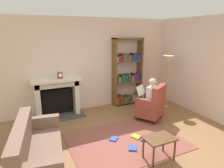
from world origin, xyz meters
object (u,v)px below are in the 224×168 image
Objects in this scene: mantel_clock at (60,75)px; bookshelf at (127,74)px; armchair_reading at (152,105)px; floor_lamp at (168,64)px; seated_reader at (148,97)px; side_table at (159,141)px; sofa_floral at (37,153)px; fireplace at (57,96)px.

mantel_clock is 2.15m from bookshelf.
armchair_reading is at bearing -30.86° from mantel_clock.
floor_lamp is (0.92, -0.80, 0.36)m from bookshelf.
bookshelf is 1.35m from seated_reader.
armchair_reading reaches higher than side_table.
bookshelf is 1.28m from floor_lamp.
sofa_floral is at bearing -112.43° from mantel_clock.
floor_lamp is at bearing 179.94° from armchair_reading.
mantel_clock is 0.14× the size of seated_reader.
sofa_floral is at bearing -143.69° from bookshelf.
seated_reader is at bearing -30.39° from fireplace.
mantel_clock reaches higher than armchair_reading.
bookshelf is 1.51m from armchair_reading.
fireplace is 2.30m from sofa_floral.
armchair_reading is (-0.03, -1.39, -0.57)m from bookshelf.
sofa_floral is (-2.99, -2.19, -0.68)m from bookshelf.
bookshelf is 3.77m from sofa_floral.
side_table is (2.04, -0.66, 0.05)m from sofa_floral.
armchair_reading is 1.73× the size of side_table.
sofa_floral is at bearing -160.43° from floor_lamp.
fireplace is 3.35m from floor_lamp.
side_table is at bearing -108.36° from bookshelf.
floor_lamp reaches higher than fireplace.
bookshelf is at bearing 0.94° from fireplace.
armchair_reading is 1.46m from floor_lamp.
sofa_floral is (-0.75, -2.16, -0.26)m from fireplace.
mantel_clock is 2.38m from sofa_floral.
seated_reader is (2.14, -1.26, 0.04)m from fireplace.
seated_reader is 2.04× the size of side_table.
fireplace is at bearing -62.18° from seated_reader.
sofa_floral is at bearing -109.13° from fireplace.
sofa_floral is 4.28m from floor_lamp.
bookshelf is (2.24, 0.04, 0.42)m from fireplace.
armchair_reading is 1.72m from side_table.
floor_lamp is at bearing -41.01° from bookshelf.
bookshelf is 2.18× the size of armchair_reading.
bookshelf is at bearing -123.06° from armchair_reading.
bookshelf is at bearing 138.99° from floor_lamp.
side_table is (1.29, -2.81, -0.21)m from fireplace.
armchair_reading is at bearing -31.61° from fireplace.
floor_lamp is at bearing 173.97° from seated_reader.
side_table is (-0.85, -1.56, -0.25)m from seated_reader.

